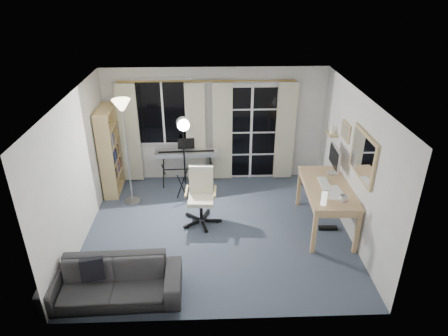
# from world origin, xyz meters

# --- Properties ---
(floor) EXTENTS (4.50, 4.00, 0.02)m
(floor) POSITION_xyz_m (0.00, 0.00, -0.01)
(floor) COLOR #3D4959
(floor) RESTS_ON ground
(window) EXTENTS (1.20, 0.08, 1.40)m
(window) POSITION_xyz_m (-1.05, 1.97, 1.50)
(window) COLOR white
(window) RESTS_ON floor
(french_door) EXTENTS (1.32, 0.09, 2.11)m
(french_door) POSITION_xyz_m (0.75, 1.97, 1.03)
(french_door) COLOR white
(french_door) RESTS_ON floor
(curtains) EXTENTS (3.60, 0.07, 2.13)m
(curtains) POSITION_xyz_m (-0.14, 1.88, 1.09)
(curtains) COLOR gold
(curtains) RESTS_ON floor
(bookshelf) EXTENTS (0.31, 0.83, 1.76)m
(bookshelf) POSITION_xyz_m (-2.12, 1.45, 0.84)
(bookshelf) COLOR tan
(bookshelf) RESTS_ON floor
(torchiere_lamp) EXTENTS (0.36, 0.36, 2.07)m
(torchiere_lamp) POSITION_xyz_m (-1.65, 1.00, 1.67)
(torchiere_lamp) COLOR #B2B2B7
(torchiere_lamp) RESTS_ON floor
(keyboard_piano) EXTENTS (1.29, 0.66, 0.92)m
(keyboard_piano) POSITION_xyz_m (-0.60, 1.70, 0.70)
(keyboard_piano) COLOR black
(keyboard_piano) RESTS_ON floor
(studio_light) EXTENTS (0.36, 0.37, 1.79)m
(studio_light) POSITION_xyz_m (-0.59, 0.94, 1.43)
(studio_light) COLOR black
(studio_light) RESTS_ON floor
(office_chair) EXTENTS (0.69, 0.71, 1.02)m
(office_chair) POSITION_xyz_m (-0.28, 0.35, 0.60)
(office_chair) COLOR black
(office_chair) RESTS_ON floor
(desk) EXTENTS (0.83, 1.56, 0.82)m
(desk) POSITION_xyz_m (1.88, 0.04, 0.72)
(desk) COLOR tan
(desk) RESTS_ON floor
(monitor) EXTENTS (0.20, 0.59, 0.51)m
(monitor) POSITION_xyz_m (2.08, 0.49, 1.13)
(monitor) COLOR silver
(monitor) RESTS_ON desk
(desk_clutter) EXTENTS (0.50, 0.93, 1.04)m
(desk_clutter) POSITION_xyz_m (1.80, -0.20, 0.64)
(desk_clutter) COLOR white
(desk_clutter) RESTS_ON desk
(mug) EXTENTS (0.14, 0.11, 0.13)m
(mug) POSITION_xyz_m (1.98, -0.46, 0.89)
(mug) COLOR silver
(mug) RESTS_ON desk
(wall_mirror) EXTENTS (0.04, 0.94, 0.74)m
(wall_mirror) POSITION_xyz_m (2.22, -0.35, 1.55)
(wall_mirror) COLOR tan
(wall_mirror) RESTS_ON floor
(framed_print) EXTENTS (0.03, 0.42, 0.32)m
(framed_print) POSITION_xyz_m (2.23, 0.55, 1.60)
(framed_print) COLOR tan
(framed_print) RESTS_ON floor
(wall_shelf) EXTENTS (0.16, 0.30, 0.18)m
(wall_shelf) POSITION_xyz_m (2.16, 1.05, 1.41)
(wall_shelf) COLOR tan
(wall_shelf) RESTS_ON floor
(sofa) EXTENTS (1.89, 0.61, 0.73)m
(sofa) POSITION_xyz_m (-1.48, -1.55, 0.37)
(sofa) COLOR #272729
(sofa) RESTS_ON floor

